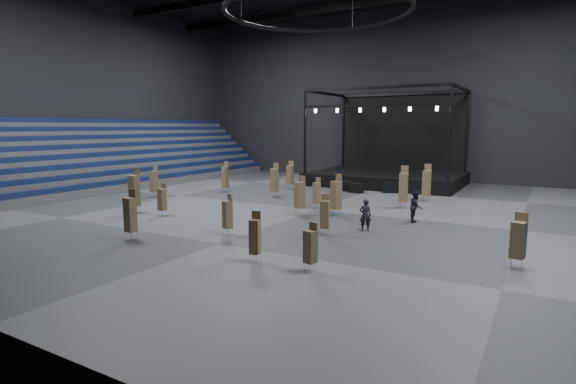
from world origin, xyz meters
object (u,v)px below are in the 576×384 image
Objects in this scene: chair_stack_10 at (290,175)px; chair_stack_15 at (427,182)px; chair_stack_9 at (317,193)px; chair_stack_2 at (134,190)px; chair_stack_8 at (518,239)px; chair_stack_4 at (255,236)px; chair_stack_0 at (225,176)px; chair_stack_11 at (300,194)px; chair_stack_13 at (403,187)px; chair_stack_6 at (227,214)px; chair_stack_3 at (310,246)px; stage at (389,169)px; flight_case_mid at (356,188)px; chair_stack_16 at (274,179)px; chair_stack_12 at (336,194)px; chair_stack_1 at (325,214)px; flight_case_left at (344,186)px; chair_stack_5 at (130,214)px; chair_stack_7 at (154,181)px; crew_member at (416,206)px; flight_case_right at (390,187)px; chair_stack_14 at (162,199)px; man_center at (365,215)px.

chair_stack_15 is at bearing -3.75° from chair_stack_10.
chair_stack_9 is 9.05m from chair_stack_15.
chair_stack_2 is 22.55m from chair_stack_8.
chair_stack_0 is at bearing 117.87° from chair_stack_4.
chair_stack_13 is at bearing 73.22° from chair_stack_11.
chair_stack_2 reaches higher than chair_stack_6.
chair_stack_3 is at bearing -92.97° from chair_stack_13.
chair_stack_4 is 0.84× the size of chair_stack_10.
chair_stack_0 is at bearing -130.56° from stage.
flight_case_mid is 11.38m from chair_stack_0.
stage is 28.81m from chair_stack_3.
chair_stack_4 is at bearing -50.04° from chair_stack_16.
chair_stack_0 is 11.05m from chair_stack_9.
chair_stack_12 reaches higher than chair_stack_11.
chair_stack_1 reaches higher than chair_stack_3.
chair_stack_3 is 0.68× the size of chair_stack_15.
stage reaches higher than chair_stack_8.
flight_case_left is 21.62m from chair_stack_5.
flight_case_left is at bearing -105.40° from stage.
chair_stack_0 is at bearing -171.59° from chair_stack_16.
chair_stack_7 is 1.35× the size of crew_member.
flight_case_mid is 0.57× the size of chair_stack_6.
chair_stack_4 is 19.73m from chair_stack_7.
stage is 5.52× the size of chair_stack_7.
stage is 5.48× the size of chair_stack_5.
chair_stack_4 is 19.47m from chair_stack_15.
chair_stack_9 is (1.72, -9.01, 0.68)m from flight_case_left.
flight_case_right is 0.60× the size of chair_stack_8.
chair_stack_6 is at bearing -24.13° from chair_stack_7.
chair_stack_5 reaches higher than chair_stack_1.
stage reaches higher than flight_case_right.
chair_stack_15 is (5.76, -8.93, 0.01)m from stage.
chair_stack_6 is at bearing 127.21° from chair_stack_4.
chair_stack_12 is (2.11, -17.54, -0.06)m from stage.
flight_case_right is (2.57, 1.51, 0.04)m from flight_case_mid.
chair_stack_9 is (4.27, 12.44, -0.19)m from chair_stack_5.
chair_stack_6 is (1.07, -18.22, 0.67)m from flight_case_left.
chair_stack_13 is at bearing 137.89° from chair_stack_8.
chair_stack_1 is at bearing -80.74° from stage.
stage is at bearing 49.62° from chair_stack_0.
chair_stack_6 is at bearing -71.41° from chair_stack_10.
chair_stack_11 is at bearing -57.73° from chair_stack_10.
flight_case_right is (3.89, 0.87, 0.02)m from flight_case_left.
chair_stack_13 is at bearing 59.35° from chair_stack_5.
chair_stack_8 is (17.19, 4.49, -0.11)m from chair_stack_5.
chair_stack_4 is at bearing -64.52° from chair_stack_10.
chair_stack_14 is 0.76× the size of chair_stack_16.
man_center is (5.20, -20.61, -0.57)m from stage.
chair_stack_16 is (-8.63, 15.52, 0.29)m from chair_stack_4.
stage is 7.10m from flight_case_left.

